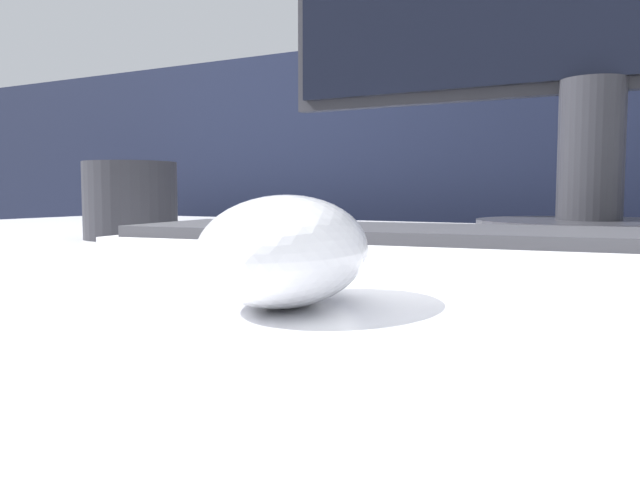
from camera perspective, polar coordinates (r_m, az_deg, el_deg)
partition_panel at (r=1.13m, az=16.78°, el=-9.92°), size 5.00×0.03×1.10m
computer_mouse_near at (r=0.27m, az=-3.09°, el=-0.96°), size 0.08×0.11×0.05m
keyboard at (r=0.43m, az=8.95°, el=-0.49°), size 0.45×0.19×0.02m
mug at (r=0.67m, az=-16.93°, el=3.48°), size 0.09×0.09×0.08m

